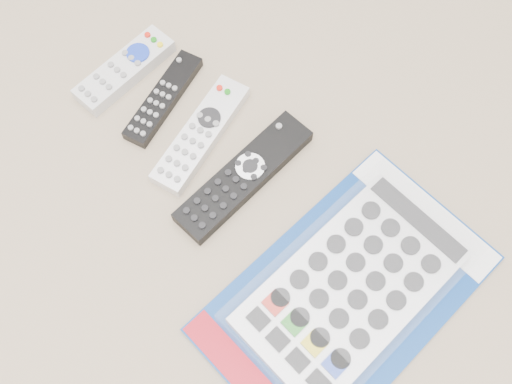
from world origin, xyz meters
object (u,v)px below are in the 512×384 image
Objects in this scene: remote_slim_black at (163,98)px; jumbo_remote_packaged at (351,287)px; remote_small_grey at (124,70)px; remote_silver_dvd at (201,134)px; remote_large_black at (244,176)px.

remote_slim_black is 0.43× the size of jumbo_remote_packaged.
jumbo_remote_packaged reaches higher than remote_small_grey.
remote_slim_black is 0.37m from jumbo_remote_packaged.
remote_slim_black is at bearing 178.04° from jumbo_remote_packaged.
remote_silver_dvd is (0.08, -0.01, 0.00)m from remote_slim_black.
remote_slim_black is 0.08m from remote_silver_dvd.
remote_small_grey is at bearing 167.01° from remote_silver_dvd.
jumbo_remote_packaged is at bearing -18.84° from remote_silver_dvd.
jumbo_remote_packaged reaches higher than remote_slim_black.
remote_silver_dvd is at bearing 176.63° from remote_large_black.
remote_large_black is (0.09, -0.02, 0.00)m from remote_silver_dvd.
remote_slim_black is 0.74× the size of remote_large_black.
jumbo_remote_packaged is at bearing -4.49° from remote_small_grey.
jumbo_remote_packaged is (0.44, -0.07, 0.01)m from remote_small_grey.
remote_large_black reaches higher than remote_silver_dvd.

